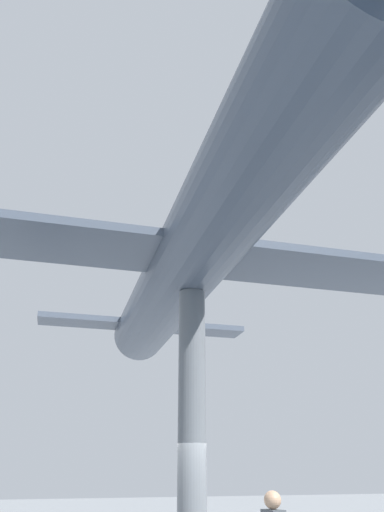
% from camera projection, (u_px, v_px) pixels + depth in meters
% --- Properties ---
extents(support_pylon_central, '(0.55, 0.55, 5.54)m').
position_uv_depth(support_pylon_central, '(192.00, 428.00, 9.59)').
color(support_pylon_central, slate).
rests_on(support_pylon_central, ground_plane).
extents(suspended_airplane, '(21.38, 15.80, 2.82)m').
position_uv_depth(suspended_airplane, '(194.00, 253.00, 10.92)').
color(suspended_airplane, '#4C5666').
rests_on(suspended_airplane, support_pylon_central).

